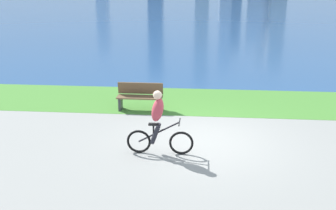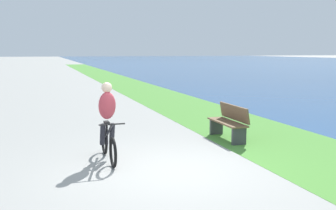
% 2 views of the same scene
% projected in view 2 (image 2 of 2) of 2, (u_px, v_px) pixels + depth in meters
% --- Properties ---
extents(ground_plane, '(300.00, 300.00, 0.00)m').
position_uv_depth(ground_plane, '(164.00, 171.00, 7.55)').
color(ground_plane, gray).
extents(grass_strip_bayside, '(120.00, 3.15, 0.01)m').
position_uv_depth(grass_strip_bayside, '(316.00, 156.00, 8.64)').
color(grass_strip_bayside, '#478433').
rests_on(grass_strip_bayside, ground).
extents(cyclist_lead, '(1.69, 0.52, 1.65)m').
position_uv_depth(cyclist_lead, '(108.00, 121.00, 8.20)').
color(cyclist_lead, black).
rests_on(cyclist_lead, ground).
extents(bench_near_path, '(1.50, 0.47, 0.90)m').
position_uv_depth(bench_near_path, '(229.00, 122.00, 10.21)').
color(bench_near_path, brown).
rests_on(bench_near_path, ground).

